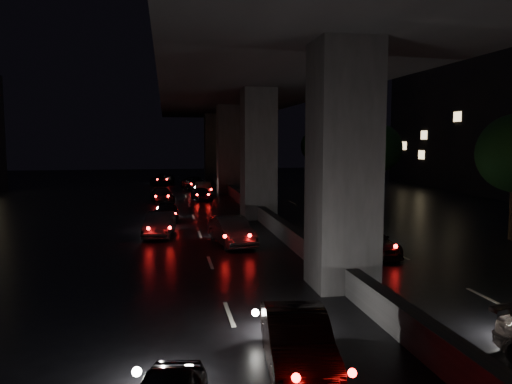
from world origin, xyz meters
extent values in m
plane|color=black|center=(0.00, 0.00, 0.00)|extent=(120.00, 120.00, 0.00)
cube|color=#303032|center=(0.00, -10.00, 4.00)|extent=(2.00, 2.00, 8.00)
cube|color=#303032|center=(0.00, 5.00, 4.00)|extent=(2.00, 2.00, 8.00)
cube|color=#303032|center=(0.00, 20.00, 4.00)|extent=(2.00, 2.00, 8.00)
cube|color=#303032|center=(0.00, 35.00, 4.00)|extent=(2.00, 2.00, 8.00)
cube|color=black|center=(0.00, 5.00, 8.75)|extent=(12.00, 80.00, 1.50)
cube|color=#303032|center=(-5.80, 5.00, 10.00)|extent=(0.40, 80.00, 1.00)
cube|color=#303032|center=(5.80, 5.00, 10.00)|extent=(0.40, 80.00, 1.00)
cube|color=#303032|center=(0.00, 5.00, 0.42)|extent=(0.45, 70.00, 0.85)
cube|color=black|center=(27.00, 20.00, 7.50)|extent=(12.00, 22.00, 15.00)
cylinder|color=black|center=(11.00, 12.00, 1.40)|extent=(0.44, 0.44, 2.80)
sphere|color=black|center=(11.00, 12.00, 4.22)|extent=(3.80, 3.80, 3.80)
cylinder|color=black|center=(11.00, 28.00, 1.40)|extent=(0.44, 0.44, 2.80)
sphere|color=black|center=(11.00, 28.00, 4.22)|extent=(3.80, 3.80, 3.80)
cylinder|color=#2D2D33|center=(11.50, 18.00, 4.50)|extent=(0.18, 0.18, 9.00)
cube|color=#2D2D33|center=(10.40, 18.00, 8.90)|extent=(2.40, 0.10, 0.10)
sphere|color=#FFAB32|center=(9.30, 18.00, 8.70)|extent=(0.44, 0.44, 0.44)
imported|color=black|center=(-3.00, -15.56, 0.62)|extent=(1.73, 3.87, 1.23)
imported|color=black|center=(2.75, -5.67, 0.56)|extent=(1.97, 4.02, 1.12)
imported|color=black|center=(-6.03, 0.04, 0.60)|extent=(1.73, 3.76, 1.20)
imported|color=#232426|center=(-2.70, -2.67, 0.64)|extent=(1.98, 4.07, 1.29)
imported|color=black|center=(-5.67, 4.70, 0.57)|extent=(1.55, 3.42, 1.14)
imported|color=black|center=(-5.99, 14.07, 0.55)|extent=(2.11, 4.00, 1.11)
imported|color=black|center=(-2.87, 14.78, 0.53)|extent=(1.83, 3.29, 1.06)
imported|color=#524E47|center=(-2.50, 17.88, 0.63)|extent=(1.70, 3.92, 1.25)
imported|color=black|center=(-2.81, 23.41, 0.64)|extent=(2.83, 4.87, 1.27)
imported|color=black|center=(-6.08, 30.09, 0.59)|extent=(2.89, 4.61, 1.19)
camera|label=1|loc=(-5.67, -25.42, 4.85)|focal=35.00mm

